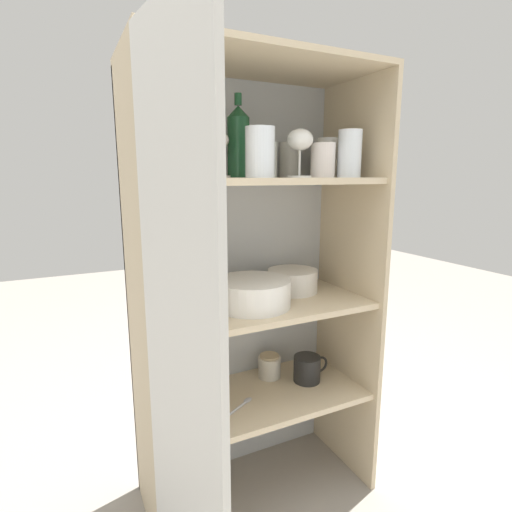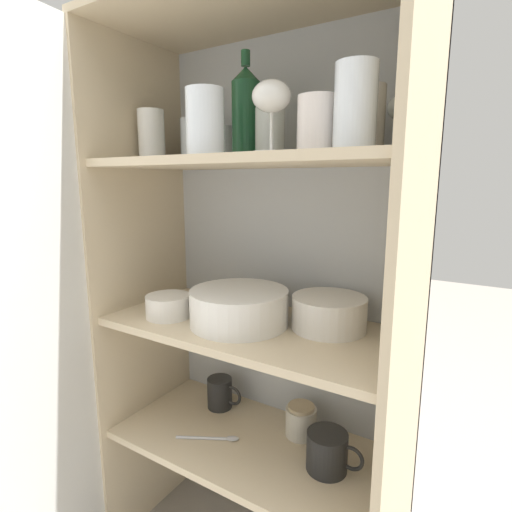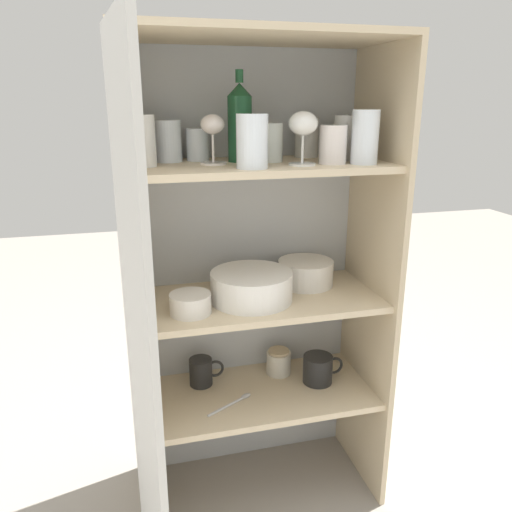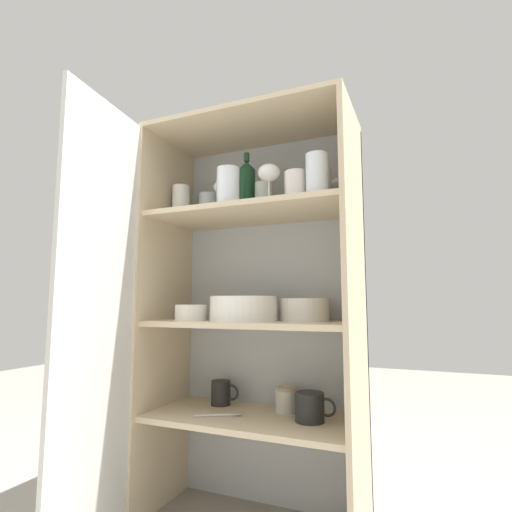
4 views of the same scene
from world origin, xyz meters
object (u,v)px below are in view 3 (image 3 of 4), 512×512
(coffee_mug_primary, at_px, (202,372))
(serving_bowl_small, at_px, (190,303))
(wine_bottle, at_px, (240,122))
(plate_stack_white, at_px, (252,286))
(mixing_bowl_large, at_px, (306,272))
(storage_jar, at_px, (279,362))

(coffee_mug_primary, bearing_deg, serving_bowl_small, -105.81)
(wine_bottle, height_order, serving_bowl_small, wine_bottle)
(wine_bottle, relative_size, plate_stack_white, 1.02)
(wine_bottle, xyz_separation_m, mixing_bowl_large, (0.22, 0.03, -0.48))
(wine_bottle, relative_size, storage_jar, 2.86)
(mixing_bowl_large, bearing_deg, plate_stack_white, -156.68)
(mixing_bowl_large, xyz_separation_m, serving_bowl_small, (-0.40, -0.14, -0.01))
(coffee_mug_primary, distance_m, storage_jar, 0.27)
(wine_bottle, height_order, storage_jar, wine_bottle)
(wine_bottle, xyz_separation_m, plate_stack_white, (0.02, -0.06, -0.48))
(mixing_bowl_large, height_order, serving_bowl_small, mixing_bowl_large)
(plate_stack_white, relative_size, coffee_mug_primary, 2.12)
(coffee_mug_primary, bearing_deg, storage_jar, 1.12)
(plate_stack_white, height_order, mixing_bowl_large, plate_stack_white)
(mixing_bowl_large, height_order, storage_jar, mixing_bowl_large)
(coffee_mug_primary, bearing_deg, mixing_bowl_large, -3.33)
(storage_jar, bearing_deg, plate_stack_white, -137.66)
(plate_stack_white, relative_size, mixing_bowl_large, 1.37)
(plate_stack_white, distance_m, storage_jar, 0.38)
(wine_bottle, relative_size, serving_bowl_small, 2.11)
(wine_bottle, bearing_deg, coffee_mug_primary, 160.11)
(coffee_mug_primary, height_order, storage_jar, coffee_mug_primary)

